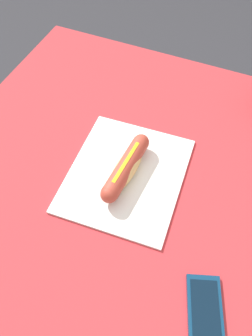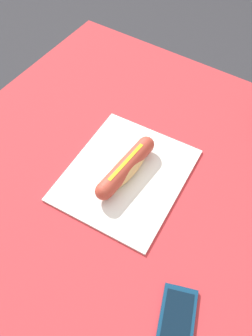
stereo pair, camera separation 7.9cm
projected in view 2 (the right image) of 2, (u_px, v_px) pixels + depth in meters
name	position (u px, v px, depth m)	size (l,w,h in m)	color
ground_plane	(133.00, 285.00, 1.40)	(6.00, 6.00, 0.00)	#2D2D33
dining_table	(138.00, 214.00, 0.91)	(0.96, 1.01, 0.74)	brown
paper_wrapper	(126.00, 175.00, 0.81)	(0.30, 0.26, 0.01)	silver
hot_dog	(126.00, 167.00, 0.79)	(0.20, 0.06, 0.05)	#DBB26B
cell_phone	(177.00, 321.00, 0.62)	(0.14, 0.10, 0.01)	#0A2D4C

